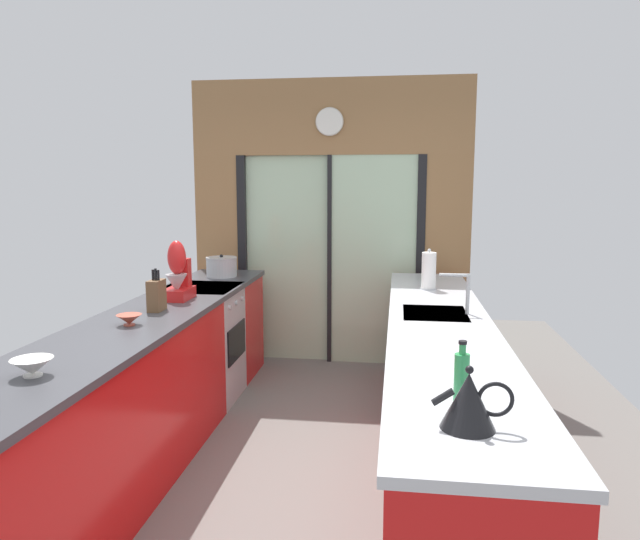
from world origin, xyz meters
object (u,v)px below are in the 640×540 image
at_px(soap_bottle_near, 461,378).
at_px(paper_towel_roll, 429,271).
at_px(soap_bottle_far, 426,268).
at_px(mixing_bowl_mid, 32,367).
at_px(knife_block, 156,295).
at_px(kettle, 469,401).
at_px(stand_mixer, 178,277).
at_px(oven_range, 201,344).
at_px(mixing_bowl_far, 129,319).
at_px(stock_pot, 222,267).

relative_size(soap_bottle_near, paper_towel_roll, 0.77).
bearing_deg(soap_bottle_far, soap_bottle_near, -90.00).
bearing_deg(paper_towel_roll, mixing_bowl_mid, -127.40).
height_order(knife_block, kettle, knife_block).
bearing_deg(kettle, stand_mixer, 131.86).
bearing_deg(soap_bottle_far, stand_mixer, -147.89).
height_order(mixing_bowl_mid, kettle, kettle).
bearing_deg(soap_bottle_far, oven_range, -160.87).
relative_size(mixing_bowl_mid, stand_mixer, 0.42).
relative_size(mixing_bowl_far, soap_bottle_near, 0.60).
bearing_deg(soap_bottle_far, kettle, -89.96).
bearing_deg(stand_mixer, soap_bottle_near, -44.86).
distance_m(mixing_bowl_mid, soap_bottle_far, 3.32).
relative_size(oven_range, mixing_bowl_mid, 5.26).
height_order(soap_bottle_near, soap_bottle_far, soap_bottle_near).
bearing_deg(stand_mixer, soap_bottle_far, 32.11).
bearing_deg(paper_towel_roll, stand_mixer, -160.22).
distance_m(mixing_bowl_mid, stand_mixer, 1.69).
xyz_separation_m(mixing_bowl_mid, paper_towel_roll, (1.78, 2.33, 0.10)).
bearing_deg(stock_pot, oven_range, -91.99).
bearing_deg(knife_block, stock_pot, 90.00).
bearing_deg(soap_bottle_far, knife_block, -139.90).
bearing_deg(oven_range, kettle, -54.04).
relative_size(stand_mixer, soap_bottle_far, 1.88).
height_order(knife_block, stock_pot, knife_block).
distance_m(mixing_bowl_far, kettle, 2.16).
height_order(knife_block, soap_bottle_near, knife_block).
relative_size(mixing_bowl_mid, paper_towel_roll, 0.55).
bearing_deg(soap_bottle_near, stand_mixer, 135.14).
distance_m(stock_pot, paper_towel_roll, 1.82).
distance_m(knife_block, soap_bottle_far, 2.33).
distance_m(stand_mixer, paper_towel_roll, 1.89).
bearing_deg(paper_towel_roll, oven_range, -175.32).
xyz_separation_m(knife_block, soap_bottle_near, (1.78, -1.39, -0.00)).
height_order(mixing_bowl_mid, soap_bottle_near, soap_bottle_near).
bearing_deg(stock_pot, knife_block, -90.00).
bearing_deg(mixing_bowl_mid, stand_mixer, 90.00).
distance_m(soap_bottle_far, paper_towel_roll, 0.48).
bearing_deg(oven_range, mixing_bowl_mid, -89.52).
xyz_separation_m(stand_mixer, soap_bottle_far, (1.78, 1.12, -0.07)).
relative_size(knife_block, kettle, 1.02).
distance_m(mixing_bowl_mid, knife_block, 1.31).
height_order(kettle, paper_towel_roll, paper_towel_roll).
bearing_deg(mixing_bowl_far, kettle, -34.20).
bearing_deg(mixing_bowl_far, stand_mixer, 90.00).
distance_m(stand_mixer, stock_pot, 1.03).
bearing_deg(paper_towel_roll, soap_bottle_far, 90.00).
xyz_separation_m(knife_block, stock_pot, (0.00, 1.41, -0.02)).
height_order(soap_bottle_near, paper_towel_roll, paper_towel_roll).
bearing_deg(stand_mixer, kettle, -48.14).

